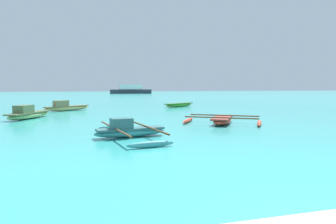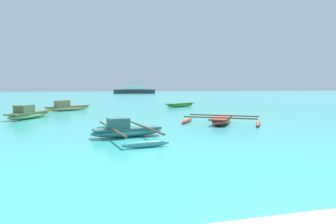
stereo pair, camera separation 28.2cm
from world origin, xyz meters
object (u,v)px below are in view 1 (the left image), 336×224
(moored_boat_0, at_px, (179,105))
(moored_boat_2, at_px, (222,120))
(moored_boat_1, at_px, (129,131))
(distant_ferry, at_px, (131,90))
(moored_boat_3, at_px, (28,114))
(moored_boat_4, at_px, (66,107))

(moored_boat_0, xyz_separation_m, moored_boat_2, (-1.65, -12.83, -0.01))
(moored_boat_1, bearing_deg, distant_ferry, 73.15)
(moored_boat_3, bearing_deg, moored_boat_1, -123.57)
(moored_boat_0, relative_size, moored_boat_3, 0.95)
(moored_boat_1, relative_size, moored_boat_2, 1.10)
(moored_boat_1, bearing_deg, moored_boat_0, 57.73)
(moored_boat_1, distance_m, moored_boat_2, 5.80)
(moored_boat_0, xyz_separation_m, moored_boat_1, (-6.74, -15.60, 0.04))
(moored_boat_1, bearing_deg, moored_boat_4, 94.33)
(moored_boat_0, xyz_separation_m, moored_boat_4, (-9.88, -2.24, 0.09))
(moored_boat_4, relative_size, distant_ferry, 0.32)
(moored_boat_0, height_order, moored_boat_4, moored_boat_4)
(moored_boat_0, xyz_separation_m, distant_ferry, (3.30, 56.25, 0.81))
(moored_boat_2, relative_size, distant_ferry, 0.38)
(moored_boat_2, bearing_deg, moored_boat_3, 95.69)
(moored_boat_0, distance_m, moored_boat_1, 16.99)
(moored_boat_2, bearing_deg, moored_boat_4, 70.68)
(moored_boat_4, bearing_deg, moored_boat_0, -21.90)
(moored_boat_4, bearing_deg, distant_ferry, 42.63)
(moored_boat_1, height_order, moored_boat_4, moored_boat_4)
(distant_ferry, bearing_deg, moored_boat_2, -94.10)
(moored_boat_0, relative_size, moored_boat_4, 0.98)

